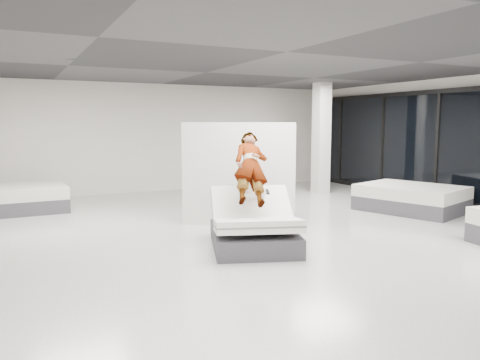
% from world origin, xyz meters
% --- Properties ---
extents(room, '(14.00, 14.04, 3.20)m').
position_xyz_m(room, '(0.00, 0.00, 1.60)').
color(room, beige).
rests_on(room, ground).
extents(hero_bed, '(1.85, 2.11, 1.05)m').
position_xyz_m(hero_bed, '(-0.61, -0.01, 0.33)').
color(hero_bed, '#3C3C42').
rests_on(hero_bed, floor).
extents(person, '(1.04, 1.53, 1.49)m').
position_xyz_m(person, '(-0.51, 0.28, 1.12)').
color(person, slate).
rests_on(person, hero_bed).
extents(remote, '(0.09, 0.15, 0.08)m').
position_xyz_m(remote, '(-0.42, -0.12, 0.93)').
color(remote, black).
rests_on(remote, person).
extents(divider_panel, '(2.07, 1.11, 2.06)m').
position_xyz_m(divider_panel, '(-0.06, 1.67, 1.03)').
color(divider_panel, silver).
rests_on(divider_panel, floor).
extents(flat_bed_right_far, '(2.23, 2.58, 0.60)m').
position_xyz_m(flat_bed_right_far, '(4.19, 1.20, 0.30)').
color(flat_bed_right_far, '#3C3C42').
rests_on(flat_bed_right_far, floor).
extents(flat_bed_left_far, '(2.19, 1.66, 0.59)m').
position_xyz_m(flat_bed_left_far, '(-4.07, 5.21, 0.30)').
color(flat_bed_left_far, '#3C3C42').
rests_on(flat_bed_left_far, floor).
extents(column, '(0.40, 0.40, 3.20)m').
position_xyz_m(column, '(4.00, 4.50, 1.60)').
color(column, silver).
rests_on(column, floor).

